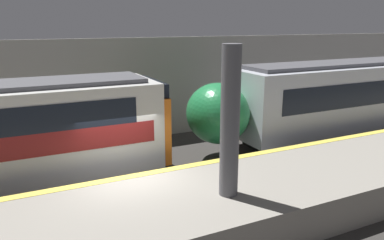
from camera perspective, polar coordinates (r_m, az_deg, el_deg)
The scene contains 4 objects.
ground_plane at distance 11.51m, azimuth -9.29°, elevation -13.00°, with size 120.00×120.00×0.00m, color #33302D.
platform at distance 9.68m, azimuth -6.07°, elevation -15.05°, with size 40.00×3.78×1.06m.
station_rear_barrier at distance 16.78m, azimuth -16.02°, elevation 3.87°, with size 50.00×0.15×4.65m.
support_pillar_near at distance 9.16m, azimuth 5.80°, elevation -0.39°, with size 0.48×0.48×3.79m.
Camera 1 is at (-2.75, -9.84, 5.31)m, focal length 35.00 mm.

